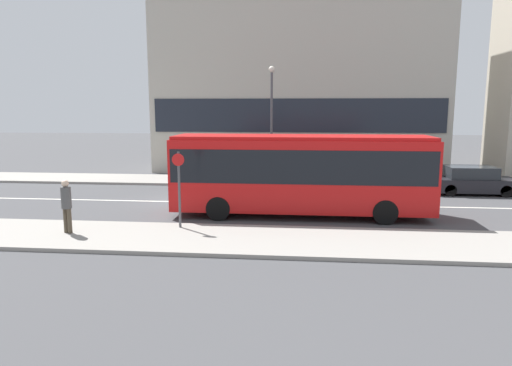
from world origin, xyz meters
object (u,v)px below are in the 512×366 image
at_px(pedestrian_near_stop, 66,203).
at_px(bus_stop_sign, 179,184).
at_px(parked_car_0, 472,181).
at_px(street_lamp, 272,112).
at_px(city_bus, 301,170).

bearing_deg(pedestrian_near_stop, bus_stop_sign, 41.42).
relative_size(parked_car_0, street_lamp, 0.65).
bearing_deg(city_bus, pedestrian_near_stop, -159.20).
xyz_separation_m(city_bus, bus_stop_sign, (-4.31, -2.87, -0.17)).
relative_size(bus_stop_sign, street_lamp, 0.41).
relative_size(parked_car_0, pedestrian_near_stop, 2.33).
bearing_deg(street_lamp, parked_car_0, -9.55).
height_order(city_bus, parked_car_0, city_bus).
distance_m(city_bus, pedestrian_near_stop, 8.93).
xyz_separation_m(pedestrian_near_stop, street_lamp, (6.26, 11.59, 2.99)).
bearing_deg(pedestrian_near_stop, street_lamp, 86.24).
distance_m(bus_stop_sign, street_lamp, 11.08).
bearing_deg(street_lamp, pedestrian_near_stop, -118.38).
distance_m(city_bus, bus_stop_sign, 5.18).
height_order(city_bus, bus_stop_sign, city_bus).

